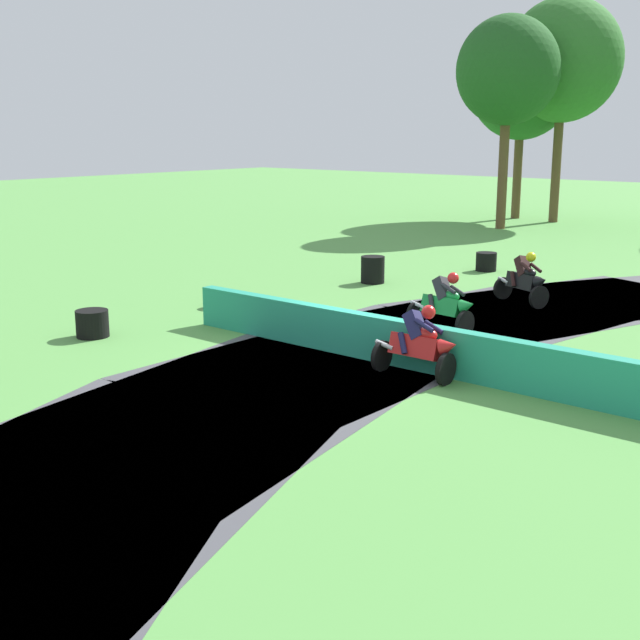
{
  "coord_description": "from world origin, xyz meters",
  "views": [
    {
      "loc": [
        9.96,
        -12.87,
        4.49
      ],
      "look_at": [
        0.02,
        -0.99,
        0.9
      ],
      "focal_mm": 46.43,
      "sensor_mm": 36.0,
      "label": 1
    }
  ],
  "objects_px": {
    "tire_stack_mid_a": "(373,270)",
    "tire_stack_far": "(92,324)",
    "motorcycle_chase_green": "(445,304)",
    "motorcycle_lead_black": "(525,279)",
    "tire_stack_near": "(486,262)",
    "tire_stack_mid_b": "(223,299)",
    "motorcycle_trailing_red": "(420,344)"
  },
  "relations": [
    {
      "from": "motorcycle_lead_black",
      "to": "tire_stack_mid_b",
      "type": "height_order",
      "value": "motorcycle_lead_black"
    },
    {
      "from": "tire_stack_mid_b",
      "to": "tire_stack_far",
      "type": "relative_size",
      "value": 0.84
    },
    {
      "from": "tire_stack_mid_b",
      "to": "tire_stack_near",
      "type": "bearing_deg",
      "value": 75.16
    },
    {
      "from": "tire_stack_near",
      "to": "tire_stack_far",
      "type": "height_order",
      "value": "same"
    },
    {
      "from": "tire_stack_mid_a",
      "to": "tire_stack_far",
      "type": "distance_m",
      "value": 9.32
    },
    {
      "from": "tire_stack_mid_a",
      "to": "motorcycle_trailing_red",
      "type": "bearing_deg",
      "value": -48.53
    },
    {
      "from": "motorcycle_chase_green",
      "to": "tire_stack_far",
      "type": "relative_size",
      "value": 2.38
    },
    {
      "from": "motorcycle_trailing_red",
      "to": "tire_stack_near",
      "type": "bearing_deg",
      "value": 113.15
    },
    {
      "from": "motorcycle_lead_black",
      "to": "tire_stack_far",
      "type": "bearing_deg",
      "value": -121.37
    },
    {
      "from": "motorcycle_chase_green",
      "to": "motorcycle_trailing_red",
      "type": "height_order",
      "value": "same"
    },
    {
      "from": "tire_stack_mid_a",
      "to": "tire_stack_near",
      "type": "bearing_deg",
      "value": 69.32
    },
    {
      "from": "motorcycle_lead_black",
      "to": "tire_stack_near",
      "type": "relative_size",
      "value": 2.57
    },
    {
      "from": "motorcycle_lead_black",
      "to": "tire_stack_mid_a",
      "type": "bearing_deg",
      "value": -179.0
    },
    {
      "from": "motorcycle_lead_black",
      "to": "tire_stack_near",
      "type": "bearing_deg",
      "value": 129.66
    },
    {
      "from": "motorcycle_trailing_red",
      "to": "tire_stack_far",
      "type": "bearing_deg",
      "value": -164.08
    },
    {
      "from": "motorcycle_lead_black",
      "to": "motorcycle_trailing_red",
      "type": "distance_m",
      "value": 7.46
    },
    {
      "from": "motorcycle_lead_black",
      "to": "tire_stack_near",
      "type": "xyz_separation_m",
      "value": [
        -3.32,
        4.01,
        -0.36
      ]
    },
    {
      "from": "tire_stack_mid_a",
      "to": "tire_stack_far",
      "type": "xyz_separation_m",
      "value": [
        -0.84,
        -9.28,
        -0.1
      ]
    },
    {
      "from": "tire_stack_near",
      "to": "tire_stack_mid_a",
      "type": "xyz_separation_m",
      "value": [
        -1.54,
        -4.09,
        0.1
      ]
    },
    {
      "from": "tire_stack_far",
      "to": "motorcycle_trailing_red",
      "type": "bearing_deg",
      "value": 15.92
    },
    {
      "from": "motorcycle_trailing_red",
      "to": "tire_stack_mid_a",
      "type": "relative_size",
      "value": 2.1
    },
    {
      "from": "motorcycle_chase_green",
      "to": "tire_stack_mid_b",
      "type": "bearing_deg",
      "value": -166.47
    },
    {
      "from": "motorcycle_lead_black",
      "to": "tire_stack_far",
      "type": "distance_m",
      "value": 10.97
    },
    {
      "from": "motorcycle_chase_green",
      "to": "tire_stack_near",
      "type": "relative_size",
      "value": 2.56
    },
    {
      "from": "tire_stack_far",
      "to": "tire_stack_near",
      "type": "bearing_deg",
      "value": 79.88
    },
    {
      "from": "motorcycle_lead_black",
      "to": "tire_stack_mid_a",
      "type": "xyz_separation_m",
      "value": [
        -4.87,
        -0.08,
        -0.26
      ]
    },
    {
      "from": "motorcycle_lead_black",
      "to": "motorcycle_trailing_red",
      "type": "relative_size",
      "value": 1.02
    },
    {
      "from": "tire_stack_mid_b",
      "to": "tire_stack_far",
      "type": "xyz_separation_m",
      "value": [
        0.08,
        -4.04,
        0.1
      ]
    },
    {
      "from": "motorcycle_lead_black",
      "to": "tire_stack_near",
      "type": "distance_m",
      "value": 5.22
    },
    {
      "from": "motorcycle_lead_black",
      "to": "tire_stack_far",
      "type": "height_order",
      "value": "motorcycle_lead_black"
    },
    {
      "from": "motorcycle_trailing_red",
      "to": "tire_stack_mid_b",
      "type": "xyz_separation_m",
      "value": [
        -7.31,
        1.98,
        -0.44
      ]
    },
    {
      "from": "tire_stack_near",
      "to": "motorcycle_trailing_red",
      "type": "bearing_deg",
      "value": -66.85
    }
  ]
}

